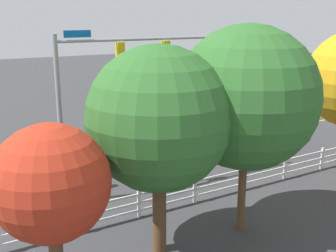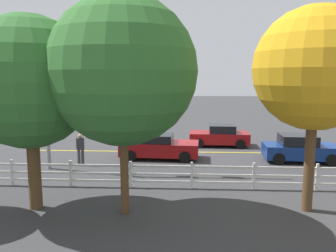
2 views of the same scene
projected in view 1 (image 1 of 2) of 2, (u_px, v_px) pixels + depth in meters
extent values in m
plane|color=#38383A|center=(159.00, 150.00, 24.51)|extent=(120.00, 120.00, 0.00)
cube|color=gold|center=(214.00, 140.00, 26.47)|extent=(28.00, 0.16, 0.01)
cylinder|color=gray|center=(60.00, 123.00, 16.72)|extent=(0.20, 0.20, 6.95)
cylinder|color=gray|center=(139.00, 39.00, 17.65)|extent=(7.12, 0.12, 0.12)
cube|color=#0C59B2|center=(77.00, 34.00, 16.26)|extent=(1.10, 0.03, 0.28)
cube|color=gold|center=(120.00, 55.00, 17.38)|extent=(0.32, 0.28, 1.00)
sphere|color=red|center=(119.00, 47.00, 17.43)|extent=(0.17, 0.17, 0.17)
sphere|color=orange|center=(119.00, 54.00, 17.51)|extent=(0.17, 0.17, 0.17)
sphere|color=#148C19|center=(119.00, 62.00, 17.59)|extent=(0.17, 0.17, 0.17)
cube|color=gold|center=(166.00, 52.00, 18.45)|extent=(0.32, 0.28, 1.00)
sphere|color=red|center=(164.00, 45.00, 18.49)|extent=(0.17, 0.17, 0.17)
sphere|color=orange|center=(164.00, 52.00, 18.58)|extent=(0.17, 0.17, 0.17)
sphere|color=#148C19|center=(164.00, 59.00, 18.66)|extent=(0.17, 0.17, 0.17)
cube|color=maroon|center=(176.00, 127.00, 27.26)|extent=(4.04, 2.03, 0.72)
cube|color=black|center=(179.00, 117.00, 27.19)|extent=(1.80, 1.76, 0.52)
cylinder|color=black|center=(164.00, 137.00, 25.96)|extent=(0.65, 0.24, 0.64)
cylinder|color=black|center=(151.00, 130.00, 27.46)|extent=(0.65, 0.24, 0.64)
cylinder|color=black|center=(201.00, 131.00, 27.20)|extent=(0.65, 0.24, 0.64)
cylinder|color=black|center=(187.00, 125.00, 28.69)|extent=(0.65, 0.24, 0.64)
cube|color=navy|center=(267.00, 133.00, 25.87)|extent=(4.09, 1.99, 0.73)
cube|color=black|center=(266.00, 123.00, 25.61)|extent=(1.98, 1.73, 0.56)
cylinder|color=black|center=(275.00, 131.00, 27.29)|extent=(0.65, 0.25, 0.64)
cylinder|color=black|center=(294.00, 138.00, 25.83)|extent=(0.65, 0.25, 0.64)
cylinder|color=black|center=(241.00, 137.00, 26.05)|extent=(0.65, 0.25, 0.64)
cylinder|color=black|center=(259.00, 144.00, 24.58)|extent=(0.65, 0.25, 0.64)
cube|color=maroon|center=(153.00, 152.00, 22.24)|extent=(4.55, 2.09, 0.75)
cube|color=black|center=(149.00, 142.00, 21.98)|extent=(2.01, 1.76, 0.46)
cylinder|color=black|center=(170.00, 148.00, 23.72)|extent=(0.65, 0.26, 0.64)
cylinder|color=black|center=(185.00, 157.00, 22.23)|extent=(0.65, 0.26, 0.64)
cylinder|color=black|center=(120.00, 156.00, 22.38)|extent=(0.65, 0.26, 0.64)
cylinder|color=black|center=(133.00, 166.00, 20.90)|extent=(0.65, 0.26, 0.64)
cylinder|color=#3F3F42|center=(88.00, 181.00, 18.82)|extent=(0.16, 0.16, 0.85)
cylinder|color=#3F3F42|center=(92.00, 179.00, 18.96)|extent=(0.16, 0.16, 0.85)
cube|color=#333338|center=(89.00, 165.00, 18.70)|extent=(0.45, 0.34, 0.62)
sphere|color=tan|center=(88.00, 156.00, 18.59)|extent=(0.22, 0.22, 0.22)
cube|color=white|center=(322.00, 159.00, 21.27)|extent=(0.10, 0.10, 1.15)
cube|color=white|center=(285.00, 168.00, 20.00)|extent=(0.10, 0.10, 1.15)
cube|color=white|center=(243.00, 178.00, 18.73)|extent=(0.10, 0.10, 1.15)
cube|color=white|center=(195.00, 190.00, 17.45)|extent=(0.10, 0.10, 1.15)
cube|color=white|center=(139.00, 203.00, 16.18)|extent=(0.10, 0.10, 1.15)
cube|color=white|center=(74.00, 219.00, 14.91)|extent=(0.10, 0.10, 1.15)
cube|color=white|center=(285.00, 160.00, 19.90)|extent=(26.00, 0.06, 0.09)
cube|color=white|center=(285.00, 167.00, 19.99)|extent=(26.00, 0.06, 0.09)
cube|color=white|center=(284.00, 173.00, 20.07)|extent=(26.00, 0.06, 0.09)
cylinder|color=brown|center=(242.00, 190.00, 15.08)|extent=(0.29, 0.29, 3.04)
sphere|color=#2D6628|center=(246.00, 98.00, 14.22)|extent=(4.98, 4.98, 4.98)
sphere|color=#B22D19|center=(51.00, 183.00, 10.70)|extent=(3.13, 3.13, 3.13)
cylinder|color=brown|center=(159.00, 211.00, 13.70)|extent=(0.45, 0.45, 2.82)
sphere|color=#2D6628|center=(159.00, 119.00, 12.90)|extent=(4.59, 4.59, 4.59)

